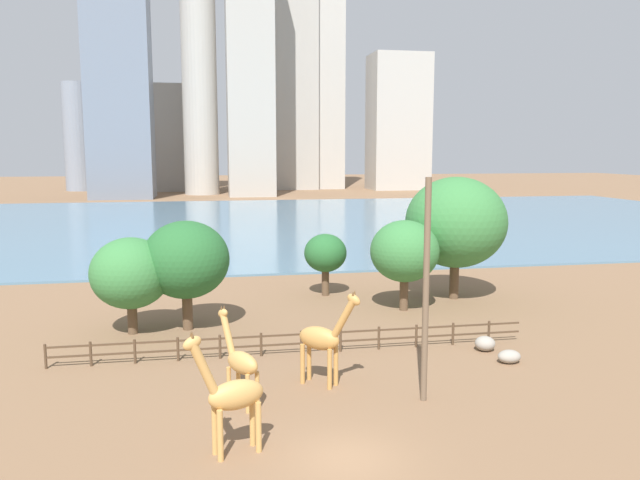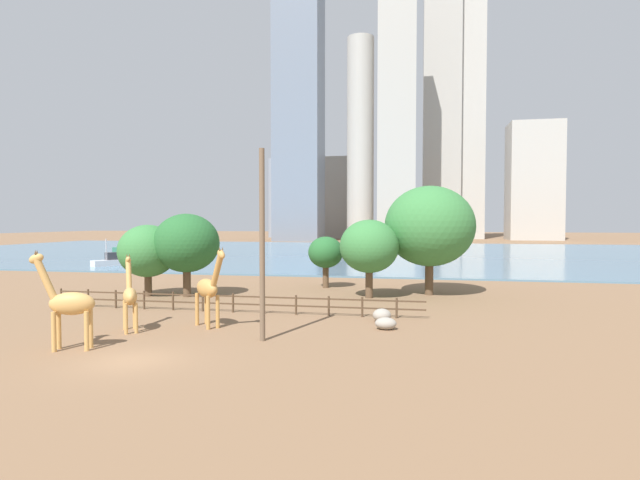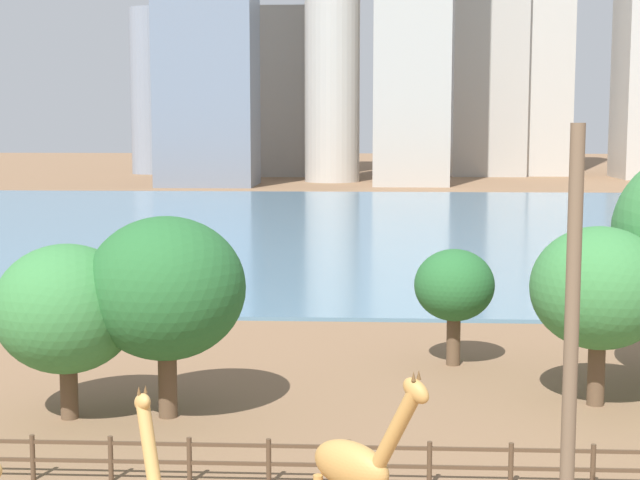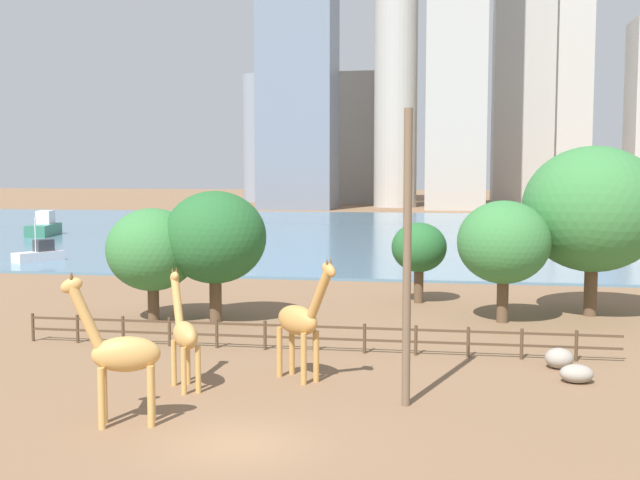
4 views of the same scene
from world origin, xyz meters
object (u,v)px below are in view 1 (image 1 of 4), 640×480
Objects in this scene: boulder_near_fence at (485,344)px; tree_center_broad at (131,273)px; giraffe_tall at (232,395)px; tree_right_tall at (456,223)px; tree_right_small at (325,254)px; giraffe_companion at (323,339)px; boulder_by_pole at (509,357)px; tree_left_small at (186,260)px; giraffe_young at (240,362)px; utility_pole at (426,291)px; tree_left_large at (405,251)px.

tree_center_broad is (-19.67, 6.99, 3.33)m from boulder_near_fence.
boulder_near_fence is (14.36, 9.55, -1.85)m from giraffe_tall.
tree_right_small is at bearing 163.44° from tree_right_tall.
boulder_by_pole is at bearing 48.35° from giraffe_companion.
giraffe_tall is 17.12m from tree_left_small.
tree_right_small is at bearing -55.68° from giraffe_young.
tree_center_broad is 1.24× the size of tree_right_small.
tree_center_broad is 15.66m from tree_right_small.
tree_right_tall is (3.17, 12.15, 5.37)m from boulder_near_fence.
giraffe_companion is 3.89× the size of boulder_by_pole.
tree_left_small is 12.79m from tree_right_small.
tree_left_small is at bearing 128.50° from utility_pole.
tree_right_tall reaches higher than giraffe_young.
boulder_by_pole is at bearing -80.66° from boulder_near_fence.
tree_right_tall is (16.98, 17.35, 3.78)m from giraffe_young.
tree_center_broad is at bearing -167.26° from tree_right_tall.
tree_right_tall is (2.82, 14.30, 5.43)m from boulder_by_pole.
tree_right_tall is 20.20m from tree_left_small.
boulder_by_pole is at bearing -80.26° from tree_left_large.
tree_right_small is at bearing 119.84° from giraffe_companion.
tree_left_small is at bearing -101.01° from giraffe_tall.
tree_left_small reaches higher than giraffe_tall.
giraffe_young is at bearing -129.65° from tree_left_large.
tree_left_small reaches higher than boulder_by_pole.
tree_left_small is at bearing 150.53° from boulder_by_pole.
giraffe_companion is 14.39m from tree_center_broad.
tree_left_small reaches higher than tree_center_broad.
tree_center_broad reaches higher than giraffe_tall.
giraffe_young is 13.00m from tree_left_small.
utility_pole is 1.57× the size of tree_left_large.
tree_center_broad is at bearing -149.51° from tree_right_small.
tree_left_large is (12.16, 14.68, 2.16)m from giraffe_young.
tree_right_small is (10.21, 7.62, -1.13)m from tree_left_small.
giraffe_tall is at bearing -146.38° from boulder_near_fence.
tree_left_large is at bearing 7.89° from tree_center_broad.
giraffe_young is (0.56, 4.36, -0.26)m from giraffe_tall.
tree_center_broad is (-20.02, 9.13, 3.39)m from boulder_by_pole.
tree_center_broad is at bearing 174.43° from giraffe_companion.
tree_left_small is (-10.63, 13.36, -0.57)m from utility_pole.
giraffe_tall is 0.76× the size of tree_left_large.
giraffe_companion is 0.52× the size of tree_right_tall.
utility_pole is (8.60, 3.51, 2.71)m from giraffe_tall.
boulder_near_fence is 0.17× the size of tree_left_small.
giraffe_companion reaches higher than boulder_by_pole.
utility_pole is at bearing -43.14° from tree_center_broad.
tree_left_large reaches higher than giraffe_tall.
tree_right_tall is (8.94, 18.19, 0.81)m from utility_pole.
tree_left_large is (-2.00, 11.63, 3.81)m from boulder_by_pole.
boulder_near_fence is (5.77, 6.04, -4.55)m from utility_pole.
giraffe_companion is 0.81× the size of tree_center_broad.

